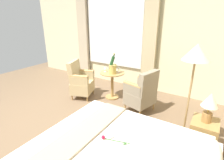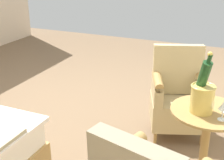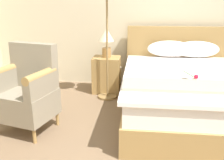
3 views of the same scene
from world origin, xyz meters
The scene contains 12 objects.
ground_plane centered at (0.00, 0.00, 0.00)m, with size 7.81×7.81×0.00m, color brown.
wall_window_side centered at (-2.88, 0.00, 1.59)m, with size 0.27×6.43×3.20m.
nightstand centered at (-0.89, 2.74, 0.28)m, with size 0.44×0.36×0.55m.
bedside_lamp centered at (-0.89, 2.74, 0.84)m, with size 0.23×0.23×0.44m.
floor_lamp_brass centered at (-0.85, 2.48, 1.41)m, with size 0.36×0.36×1.66m.
side_table_round centered at (-1.81, 0.56, 0.43)m, with size 0.61×0.61×0.68m.
champagne_bucket centered at (-1.75, 0.61, 0.83)m, with size 0.19×0.19×0.50m.
wine_glass_near_bucket centered at (-1.92, 0.69, 0.79)m, with size 0.07×0.07×0.15m.
wine_glass_near_edge centered at (-1.76, 0.39, 0.78)m, with size 0.07×0.07×0.14m.
snack_plate centered at (-1.97, 0.52, 0.69)m, with size 0.17×0.17×0.04m.
armchair_by_window centered at (-1.59, 1.46, 0.44)m, with size 0.68×0.64×0.94m.
armchair_facing_bed centered at (-1.42, -0.15, 0.43)m, with size 0.69×0.67×0.95m.
Camera 1 is at (1.67, 2.74, 1.99)m, focal length 28.00 mm.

